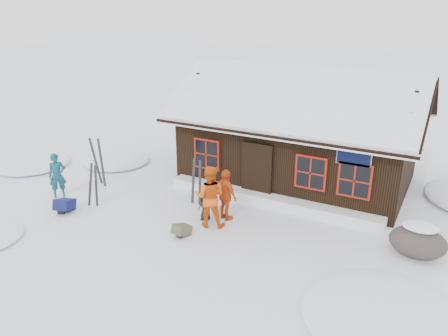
{
  "coord_description": "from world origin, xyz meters",
  "views": [
    {
      "loc": [
        6.64,
        -10.43,
        6.42
      ],
      "look_at": [
        0.07,
        1.58,
        1.3
      ],
      "focal_mm": 35.0,
      "sensor_mm": 36.0,
      "label": 1
    }
  ],
  "objects_px": {
    "skier_orange_left": "(210,196)",
    "boulder": "(418,241)",
    "backpack_blue": "(65,207)",
    "backpack_olive": "(182,232)",
    "ski_poles": "(224,201)",
    "skier_teal": "(57,176)",
    "skier_crouched": "(205,207)",
    "skier_orange_right": "(226,195)",
    "ski_pair_left": "(93,186)"
  },
  "relations": [
    {
      "from": "skier_crouched",
      "to": "backpack_blue",
      "type": "distance_m",
      "value": 4.7
    },
    {
      "from": "ski_pair_left",
      "to": "skier_orange_right",
      "type": "bearing_deg",
      "value": 15.95
    },
    {
      "from": "backpack_olive",
      "to": "skier_teal",
      "type": "bearing_deg",
      "value": -171.71
    },
    {
      "from": "boulder",
      "to": "ski_pair_left",
      "type": "distance_m",
      "value": 10.12
    },
    {
      "from": "skier_crouched",
      "to": "ski_poles",
      "type": "height_order",
      "value": "ski_poles"
    },
    {
      "from": "skier_teal",
      "to": "skier_crouched",
      "type": "xyz_separation_m",
      "value": [
        5.46,
        0.95,
        -0.35
      ]
    },
    {
      "from": "skier_orange_left",
      "to": "skier_teal",
      "type": "bearing_deg",
      "value": -12.08
    },
    {
      "from": "skier_orange_left",
      "to": "skier_orange_right",
      "type": "bearing_deg",
      "value": -130.57
    },
    {
      "from": "skier_teal",
      "to": "skier_orange_left",
      "type": "distance_m",
      "value": 5.83
    },
    {
      "from": "ski_poles",
      "to": "backpack_blue",
      "type": "xyz_separation_m",
      "value": [
        -4.83,
        -2.15,
        -0.41
      ]
    },
    {
      "from": "skier_orange_left",
      "to": "backpack_olive",
      "type": "height_order",
      "value": "skier_orange_left"
    },
    {
      "from": "boulder",
      "to": "backpack_blue",
      "type": "bearing_deg",
      "value": -165.68
    },
    {
      "from": "skier_crouched",
      "to": "backpack_olive",
      "type": "relative_size",
      "value": 1.78
    },
    {
      "from": "backpack_blue",
      "to": "backpack_olive",
      "type": "height_order",
      "value": "backpack_blue"
    },
    {
      "from": "skier_teal",
      "to": "backpack_olive",
      "type": "bearing_deg",
      "value": -53.68
    },
    {
      "from": "skier_teal",
      "to": "backpack_olive",
      "type": "distance_m",
      "value": 5.44
    },
    {
      "from": "skier_orange_right",
      "to": "skier_crouched",
      "type": "relative_size",
      "value": 1.85
    },
    {
      "from": "skier_teal",
      "to": "boulder",
      "type": "bearing_deg",
      "value": -41.57
    },
    {
      "from": "skier_orange_right",
      "to": "skier_crouched",
      "type": "distance_m",
      "value": 0.77
    },
    {
      "from": "ski_poles",
      "to": "backpack_blue",
      "type": "relative_size",
      "value": 1.92
    },
    {
      "from": "backpack_blue",
      "to": "skier_orange_left",
      "type": "bearing_deg",
      "value": -1.23
    },
    {
      "from": "skier_teal",
      "to": "skier_orange_left",
      "type": "xyz_separation_m",
      "value": [
        5.79,
        0.71,
        0.17
      ]
    },
    {
      "from": "skier_orange_left",
      "to": "backpack_olive",
      "type": "bearing_deg",
      "value": 48.81
    },
    {
      "from": "skier_orange_left",
      "to": "skier_crouched",
      "type": "bearing_deg",
      "value": -55.72
    },
    {
      "from": "skier_crouched",
      "to": "backpack_blue",
      "type": "relative_size",
      "value": 1.4
    },
    {
      "from": "skier_orange_right",
      "to": "skier_teal",
      "type": "bearing_deg",
      "value": 36.02
    },
    {
      "from": "boulder",
      "to": "backpack_blue",
      "type": "height_order",
      "value": "boulder"
    },
    {
      "from": "ski_poles",
      "to": "backpack_blue",
      "type": "bearing_deg",
      "value": -155.97
    },
    {
      "from": "skier_orange_left",
      "to": "boulder",
      "type": "distance_m",
      "value": 5.96
    },
    {
      "from": "ski_pair_left",
      "to": "backpack_olive",
      "type": "distance_m",
      "value": 3.79
    },
    {
      "from": "skier_crouched",
      "to": "ski_poles",
      "type": "bearing_deg",
      "value": 45.92
    },
    {
      "from": "skier_orange_right",
      "to": "skier_orange_left",
      "type": "bearing_deg",
      "value": 92.27
    },
    {
      "from": "ski_pair_left",
      "to": "backpack_olive",
      "type": "xyz_separation_m",
      "value": [
        3.73,
        -0.29,
        -0.61
      ]
    },
    {
      "from": "skier_orange_left",
      "to": "backpack_blue",
      "type": "xyz_separation_m",
      "value": [
        -4.68,
        -1.48,
        -0.8
      ]
    },
    {
      "from": "backpack_olive",
      "to": "skier_orange_left",
      "type": "bearing_deg",
      "value": 78.98
    },
    {
      "from": "skier_orange_left",
      "to": "ski_pair_left",
      "type": "xyz_separation_m",
      "value": [
        -4.12,
        -0.69,
        -0.23
      ]
    },
    {
      "from": "skier_orange_right",
      "to": "backpack_olive",
      "type": "distance_m",
      "value": 1.83
    },
    {
      "from": "skier_orange_right",
      "to": "backpack_olive",
      "type": "height_order",
      "value": "skier_orange_right"
    },
    {
      "from": "skier_orange_left",
      "to": "boulder",
      "type": "bearing_deg",
      "value": 172.51
    },
    {
      "from": "ski_poles",
      "to": "boulder",
      "type": "bearing_deg",
      "value": 5.32
    },
    {
      "from": "boulder",
      "to": "ski_poles",
      "type": "bearing_deg",
      "value": -174.68
    },
    {
      "from": "skier_teal",
      "to": "ski_pair_left",
      "type": "bearing_deg",
      "value": -49.99
    },
    {
      "from": "skier_teal",
      "to": "skier_crouched",
      "type": "height_order",
      "value": "skier_teal"
    },
    {
      "from": "boulder",
      "to": "backpack_blue",
      "type": "distance_m",
      "value": 10.84
    },
    {
      "from": "skier_teal",
      "to": "skier_crouched",
      "type": "bearing_deg",
      "value": -41.01
    },
    {
      "from": "ski_poles",
      "to": "skier_orange_left",
      "type": "bearing_deg",
      "value": -102.14
    },
    {
      "from": "boulder",
      "to": "ski_poles",
      "type": "relative_size",
      "value": 1.2
    },
    {
      "from": "ski_poles",
      "to": "backpack_olive",
      "type": "xyz_separation_m",
      "value": [
        -0.54,
        -1.64,
        -0.45
      ]
    },
    {
      "from": "skier_teal",
      "to": "skier_orange_left",
      "type": "relative_size",
      "value": 0.83
    },
    {
      "from": "skier_crouched",
      "to": "backpack_blue",
      "type": "bearing_deg",
      "value": -154.87
    }
  ]
}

